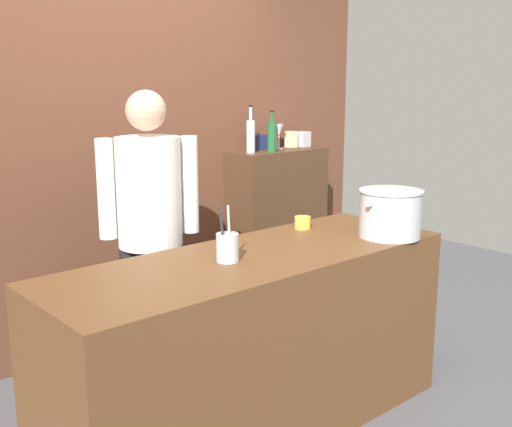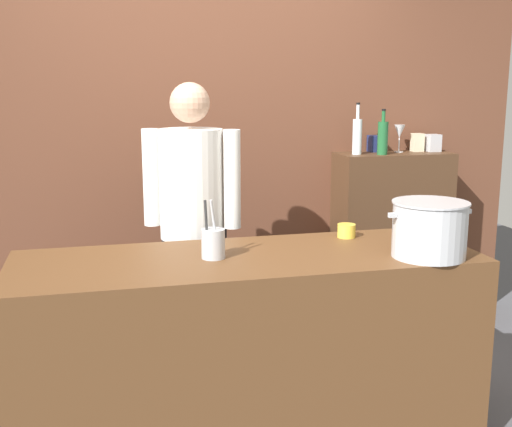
{
  "view_description": "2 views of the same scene",
  "coord_description": "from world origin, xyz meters",
  "px_view_note": "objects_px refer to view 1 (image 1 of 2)",
  "views": [
    {
      "loc": [
        -1.87,
        -2.15,
        1.72
      ],
      "look_at": [
        0.29,
        0.31,
        1.01
      ],
      "focal_mm": 44.03,
      "sensor_mm": 36.0,
      "label": 1
    },
    {
      "loc": [
        -0.63,
        -2.68,
        1.65
      ],
      "look_at": [
        0.12,
        0.35,
        1.02
      ],
      "focal_mm": 44.98,
      "sensor_mm": 36.0,
      "label": 2
    }
  ],
  "objects_px": {
    "wine_bottle_clear": "(251,135)",
    "wine_bottle_green": "(272,136)",
    "chef": "(150,223)",
    "spice_tin_navy": "(259,142)",
    "utensil_crock": "(228,247)",
    "wine_glass_tall": "(279,131)",
    "spice_tin_cream": "(291,139)",
    "butter_jar": "(303,223)",
    "stockpot_large": "(390,213)",
    "spice_tin_silver": "(303,139)"
  },
  "relations": [
    {
      "from": "stockpot_large",
      "to": "utensil_crock",
      "type": "xyz_separation_m",
      "value": [
        -0.93,
        0.2,
        -0.06
      ]
    },
    {
      "from": "wine_glass_tall",
      "to": "utensil_crock",
      "type": "bearing_deg",
      "value": -140.25
    },
    {
      "from": "utensil_crock",
      "to": "spice_tin_navy",
      "type": "bearing_deg",
      "value": 43.99
    },
    {
      "from": "spice_tin_cream",
      "to": "stockpot_large",
      "type": "bearing_deg",
      "value": -115.5
    },
    {
      "from": "spice_tin_navy",
      "to": "chef",
      "type": "bearing_deg",
      "value": -154.84
    },
    {
      "from": "wine_glass_tall",
      "to": "wine_bottle_green",
      "type": "bearing_deg",
      "value": -147.58
    },
    {
      "from": "utensil_crock",
      "to": "butter_jar",
      "type": "distance_m",
      "value": 0.75
    },
    {
      "from": "stockpot_large",
      "to": "butter_jar",
      "type": "bearing_deg",
      "value": 116.66
    },
    {
      "from": "stockpot_large",
      "to": "wine_bottle_green",
      "type": "relative_size",
      "value": 1.36
    },
    {
      "from": "stockpot_large",
      "to": "spice_tin_cream",
      "type": "bearing_deg",
      "value": 64.5
    },
    {
      "from": "chef",
      "to": "wine_glass_tall",
      "type": "xyz_separation_m",
      "value": [
        1.47,
        0.56,
        0.37
      ]
    },
    {
      "from": "butter_jar",
      "to": "wine_bottle_green",
      "type": "height_order",
      "value": "wine_bottle_green"
    },
    {
      "from": "stockpot_large",
      "to": "wine_bottle_clear",
      "type": "distance_m",
      "value": 1.43
    },
    {
      "from": "stockpot_large",
      "to": "wine_bottle_clear",
      "type": "bearing_deg",
      "value": 80.69
    },
    {
      "from": "wine_bottle_clear",
      "to": "spice_tin_silver",
      "type": "relative_size",
      "value": 2.88
    },
    {
      "from": "chef",
      "to": "wine_bottle_clear",
      "type": "bearing_deg",
      "value": -133.41
    },
    {
      "from": "chef",
      "to": "spice_tin_silver",
      "type": "bearing_deg",
      "value": -139.47
    },
    {
      "from": "butter_jar",
      "to": "wine_bottle_clear",
      "type": "height_order",
      "value": "wine_bottle_clear"
    },
    {
      "from": "wine_bottle_green",
      "to": "spice_tin_cream",
      "type": "bearing_deg",
      "value": 21.48
    },
    {
      "from": "stockpot_large",
      "to": "utensil_crock",
      "type": "relative_size",
      "value": 1.49
    },
    {
      "from": "stockpot_large",
      "to": "utensil_crock",
      "type": "distance_m",
      "value": 0.95
    },
    {
      "from": "stockpot_large",
      "to": "wine_bottle_green",
      "type": "bearing_deg",
      "value": 74.0
    },
    {
      "from": "wine_bottle_clear",
      "to": "spice_tin_navy",
      "type": "bearing_deg",
      "value": 33.01
    },
    {
      "from": "chef",
      "to": "spice_tin_cream",
      "type": "bearing_deg",
      "value": -137.5
    },
    {
      "from": "stockpot_large",
      "to": "wine_bottle_clear",
      "type": "xyz_separation_m",
      "value": [
        0.23,
        1.38,
        0.3
      ]
    },
    {
      "from": "utensil_crock",
      "to": "butter_jar",
      "type": "xyz_separation_m",
      "value": [
        0.71,
        0.22,
        -0.04
      ]
    },
    {
      "from": "wine_glass_tall",
      "to": "spice_tin_cream",
      "type": "bearing_deg",
      "value": 5.78
    },
    {
      "from": "utensil_crock",
      "to": "butter_jar",
      "type": "relative_size",
      "value": 2.94
    },
    {
      "from": "wine_bottle_green",
      "to": "spice_tin_navy",
      "type": "height_order",
      "value": "wine_bottle_green"
    },
    {
      "from": "wine_glass_tall",
      "to": "spice_tin_silver",
      "type": "distance_m",
      "value": 0.25
    },
    {
      "from": "spice_tin_navy",
      "to": "spice_tin_cream",
      "type": "distance_m",
      "value": 0.29
    },
    {
      "from": "wine_bottle_clear",
      "to": "wine_bottle_green",
      "type": "bearing_deg",
      "value": -18.14
    },
    {
      "from": "chef",
      "to": "spice_tin_cream",
      "type": "relative_size",
      "value": 13.71
    },
    {
      "from": "spice_tin_navy",
      "to": "spice_tin_silver",
      "type": "bearing_deg",
      "value": -11.44
    },
    {
      "from": "utensil_crock",
      "to": "wine_bottle_clear",
      "type": "xyz_separation_m",
      "value": [
        1.15,
        1.17,
        0.36
      ]
    },
    {
      "from": "chef",
      "to": "spice_tin_navy",
      "type": "distance_m",
      "value": 1.5
    },
    {
      "from": "butter_jar",
      "to": "wine_glass_tall",
      "type": "xyz_separation_m",
      "value": [
        0.77,
        1.01,
        0.4
      ]
    },
    {
      "from": "butter_jar",
      "to": "spice_tin_cream",
      "type": "bearing_deg",
      "value": 48.37
    },
    {
      "from": "chef",
      "to": "wine_glass_tall",
      "type": "bearing_deg",
      "value": -136.27
    },
    {
      "from": "stockpot_large",
      "to": "wine_bottle_green",
      "type": "xyz_separation_m",
      "value": [
        0.38,
        1.33,
        0.29
      ]
    },
    {
      "from": "utensil_crock",
      "to": "wine_bottle_clear",
      "type": "relative_size",
      "value": 0.8
    },
    {
      "from": "spice_tin_silver",
      "to": "spice_tin_cream",
      "type": "height_order",
      "value": "spice_tin_cream"
    },
    {
      "from": "stockpot_large",
      "to": "spice_tin_silver",
      "type": "height_order",
      "value": "spice_tin_silver"
    },
    {
      "from": "chef",
      "to": "wine_bottle_clear",
      "type": "xyz_separation_m",
      "value": [
        1.15,
        0.51,
        0.36
      ]
    },
    {
      "from": "chef",
      "to": "spice_tin_navy",
      "type": "bearing_deg",
      "value": -132.04
    },
    {
      "from": "wine_bottle_clear",
      "to": "spice_tin_cream",
      "type": "xyz_separation_m",
      "value": [
        0.47,
        0.07,
        -0.06
      ]
    },
    {
      "from": "stockpot_large",
      "to": "wine_glass_tall",
      "type": "bearing_deg",
      "value": 69.01
    },
    {
      "from": "butter_jar",
      "to": "utensil_crock",
      "type": "bearing_deg",
      "value": -162.54
    },
    {
      "from": "wine_bottle_clear",
      "to": "spice_tin_cream",
      "type": "distance_m",
      "value": 0.47
    },
    {
      "from": "wine_glass_tall",
      "to": "butter_jar",
      "type": "bearing_deg",
      "value": -127.29
    }
  ]
}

